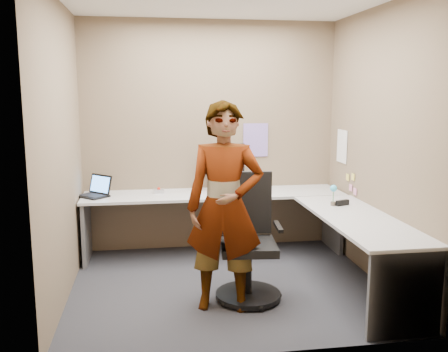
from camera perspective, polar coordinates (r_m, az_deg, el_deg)
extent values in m
plane|color=#27272C|center=(5.01, 0.38, -12.42)|extent=(3.00, 3.00, 0.00)
plane|color=brown|center=(5.95, -1.59, 4.55)|extent=(3.00, 0.00, 3.00)
plane|color=brown|center=(5.12, 17.23, 3.27)|extent=(0.00, 2.70, 2.70)
plane|color=brown|center=(4.67, -18.10, 2.64)|extent=(0.00, 2.70, 2.70)
cube|color=silver|center=(5.72, -1.15, -2.09)|extent=(2.96, 0.65, 0.03)
cube|color=silver|center=(4.81, 15.03, -4.73)|extent=(0.65, 1.91, 0.03)
cube|color=#59595B|center=(5.81, -15.45, -5.98)|extent=(0.04, 0.60, 0.70)
cube|color=#59595B|center=(6.16, 12.31, -4.95)|extent=(0.04, 0.60, 0.70)
cube|color=#59595B|center=(4.14, 19.98, -12.69)|extent=(0.60, 0.04, 0.70)
cube|color=red|center=(5.80, -0.10, -1.45)|extent=(0.34, 0.26, 0.06)
cube|color=black|center=(5.79, -0.10, -1.06)|extent=(0.22, 0.17, 0.02)
cube|color=black|center=(5.80, -0.13, -0.33)|extent=(0.06, 0.05, 0.13)
cube|color=black|center=(5.77, -0.13, 1.97)|extent=(0.51, 0.08, 0.34)
cube|color=#88C2EB|center=(5.74, -0.09, 1.94)|extent=(0.46, 0.04, 0.29)
cube|color=black|center=(5.69, -14.79, -2.23)|extent=(0.40, 0.40, 0.02)
cube|color=black|center=(5.74, -13.93, -0.90)|extent=(0.28, 0.28, 0.21)
cube|color=#4F96FA|center=(5.74, -13.93, -0.90)|extent=(0.24, 0.24, 0.17)
cube|color=#B7B7BC|center=(5.75, -7.46, -1.73)|extent=(0.12, 0.08, 0.04)
sphere|color=red|center=(5.74, -7.47, -1.46)|extent=(0.04, 0.04, 0.04)
cone|color=white|center=(5.54, 1.96, -2.02)|extent=(0.10, 0.10, 0.06)
cube|color=black|center=(5.24, 13.38, -3.00)|extent=(0.15, 0.09, 0.05)
cylinder|color=brown|center=(5.21, 12.35, -3.11)|extent=(0.05, 0.05, 0.04)
cylinder|color=#338C3F|center=(5.19, 12.38, -2.14)|extent=(0.01, 0.01, 0.14)
sphere|color=#46C9F6|center=(5.18, 12.41, -1.38)|extent=(0.07, 0.07, 0.07)
cube|color=#846BB7|center=(6.03, 3.63, 4.13)|extent=(0.30, 0.01, 0.40)
cube|color=white|center=(5.95, 13.34, 3.32)|extent=(0.01, 0.28, 0.38)
cube|color=#F2E059|center=(5.67, 14.53, -0.10)|extent=(0.01, 0.07, 0.07)
cube|color=pink|center=(5.74, 14.28, -1.30)|extent=(0.01, 0.07, 0.07)
cube|color=pink|center=(5.63, 14.75, -1.73)|extent=(0.01, 0.07, 0.07)
cube|color=#F2E059|center=(5.81, 13.94, -0.14)|extent=(0.01, 0.07, 0.07)
cylinder|color=black|center=(4.70, 2.77, -13.40)|extent=(0.60, 0.60, 0.04)
cylinder|color=black|center=(4.61, 2.79, -10.72)|extent=(0.06, 0.06, 0.43)
cube|color=black|center=(4.54, 2.81, -8.06)|extent=(0.54, 0.54, 0.07)
cube|color=black|center=(4.67, 2.57, -3.06)|extent=(0.47, 0.10, 0.59)
cube|color=black|center=(4.47, -0.60, -5.90)|extent=(0.08, 0.32, 0.03)
cube|color=black|center=(4.52, 6.22, -5.78)|extent=(0.08, 0.32, 0.03)
imported|color=#999399|center=(4.28, 0.07, -3.56)|extent=(0.74, 0.56, 1.81)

